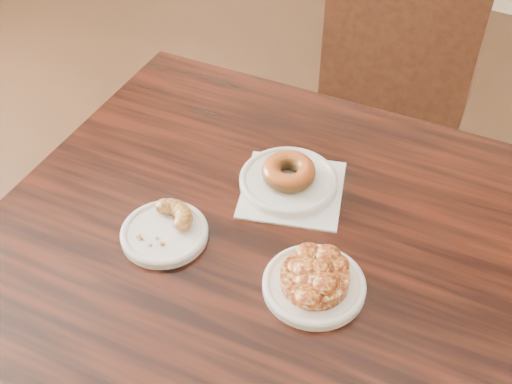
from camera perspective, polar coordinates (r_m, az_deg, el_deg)
The scene contains 9 objects.
cafe_table at distance 1.36m, azimuth -0.45°, elevation -14.83°, with size 0.87×0.87×0.75m, color black.
chair_far at distance 1.97m, azimuth 12.76°, elevation 9.32°, with size 0.43×0.43×0.90m, color black, non-canonical shape.
napkin at distance 1.14m, azimuth 3.25°, elevation 0.22°, with size 0.17×0.17×0.00m, color white.
plate_donut at distance 1.14m, azimuth 2.90°, elevation 0.97°, with size 0.17×0.17×0.01m, color white.
plate_cruller at distance 1.07m, azimuth -8.13°, elevation -3.68°, with size 0.14×0.14×0.01m, color white.
plate_fritter at distance 0.99m, azimuth 5.17°, elevation -8.28°, with size 0.16×0.16×0.01m, color white.
glazed_donut at distance 1.12m, azimuth 2.94°, elevation 1.82°, with size 0.09×0.09×0.03m, color brown.
apple_fritter at distance 0.97m, azimuth 5.26°, elevation -7.45°, with size 0.14×0.14×0.03m, color #451207, non-canonical shape.
cruller_fragment at distance 1.05m, azimuth -8.24°, elevation -2.97°, with size 0.10×0.10×0.03m, color brown, non-canonical shape.
Camera 1 is at (0.57, -0.57, 1.54)m, focal length 45.00 mm.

